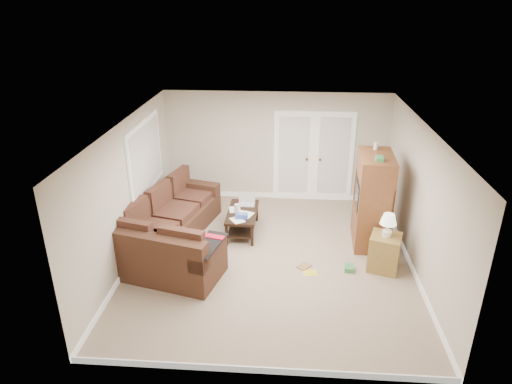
# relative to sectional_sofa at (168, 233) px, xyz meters

# --- Properties ---
(floor) EXTENTS (5.50, 5.50, 0.00)m
(floor) POSITION_rel_sectional_sofa_xyz_m (1.90, -0.16, -0.37)
(floor) COLOR tan
(floor) RESTS_ON ground
(ceiling) EXTENTS (5.00, 5.50, 0.02)m
(ceiling) POSITION_rel_sectional_sofa_xyz_m (1.90, -0.16, 2.13)
(ceiling) COLOR white
(ceiling) RESTS_ON wall_back
(wall_left) EXTENTS (0.02, 5.50, 2.50)m
(wall_left) POSITION_rel_sectional_sofa_xyz_m (-0.60, -0.16, 0.88)
(wall_left) COLOR beige
(wall_left) RESTS_ON floor
(wall_right) EXTENTS (0.02, 5.50, 2.50)m
(wall_right) POSITION_rel_sectional_sofa_xyz_m (4.40, -0.16, 0.88)
(wall_right) COLOR beige
(wall_right) RESTS_ON floor
(wall_back) EXTENTS (5.00, 0.02, 2.50)m
(wall_back) POSITION_rel_sectional_sofa_xyz_m (1.90, 2.59, 0.88)
(wall_back) COLOR beige
(wall_back) RESTS_ON floor
(wall_front) EXTENTS (5.00, 0.02, 2.50)m
(wall_front) POSITION_rel_sectional_sofa_xyz_m (1.90, -2.91, 0.88)
(wall_front) COLOR beige
(wall_front) RESTS_ON floor
(baseboards) EXTENTS (5.00, 5.50, 0.10)m
(baseboards) POSITION_rel_sectional_sofa_xyz_m (1.90, -0.16, -0.32)
(baseboards) COLOR white
(baseboards) RESTS_ON floor
(french_doors) EXTENTS (1.80, 0.05, 2.13)m
(french_doors) POSITION_rel_sectional_sofa_xyz_m (2.75, 2.55, 0.67)
(french_doors) COLOR white
(french_doors) RESTS_ON floor
(window_left) EXTENTS (0.05, 1.92, 1.42)m
(window_left) POSITION_rel_sectional_sofa_xyz_m (-0.56, 0.84, 1.18)
(window_left) COLOR white
(window_left) RESTS_ON wall_left
(sectional_sofa) EXTENTS (2.19, 3.42, 0.93)m
(sectional_sofa) POSITION_rel_sectional_sofa_xyz_m (0.00, 0.00, 0.00)
(sectional_sofa) COLOR #46291B
(sectional_sofa) RESTS_ON floor
(coffee_table) EXTENTS (0.59, 1.16, 0.78)m
(coffee_table) POSITION_rel_sectional_sofa_xyz_m (1.31, 0.83, -0.11)
(coffee_table) COLOR black
(coffee_table) RESTS_ON floor
(tv_armoire) EXTENTS (0.67, 1.14, 1.91)m
(tv_armoire) POSITION_rel_sectional_sofa_xyz_m (3.78, 0.62, 0.53)
(tv_armoire) COLOR brown
(tv_armoire) RESTS_ON floor
(side_cabinet) EXTENTS (0.63, 0.63, 1.06)m
(side_cabinet) POSITION_rel_sectional_sofa_xyz_m (3.89, -0.34, 0.02)
(side_cabinet) COLOR olive
(side_cabinet) RESTS_ON floor
(space_heater) EXTENTS (0.14, 0.13, 0.29)m
(space_heater) POSITION_rel_sectional_sofa_xyz_m (4.09, 2.29, -0.22)
(space_heater) COLOR silver
(space_heater) RESTS_ON floor
(floor_magazine) EXTENTS (0.27, 0.22, 0.01)m
(floor_magazine) POSITION_rel_sectional_sofa_xyz_m (2.62, -0.58, -0.36)
(floor_magazine) COLOR yellow
(floor_magazine) RESTS_ON floor
(floor_greenbox) EXTENTS (0.19, 0.23, 0.09)m
(floor_greenbox) POSITION_rel_sectional_sofa_xyz_m (3.30, -0.43, -0.32)
(floor_greenbox) COLOR #3A8141
(floor_greenbox) RESTS_ON floor
(floor_book) EXTENTS (0.30, 0.30, 0.02)m
(floor_book) POSITION_rel_sectional_sofa_xyz_m (2.45, -0.32, -0.36)
(floor_book) COLOR olive
(floor_book) RESTS_ON floor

